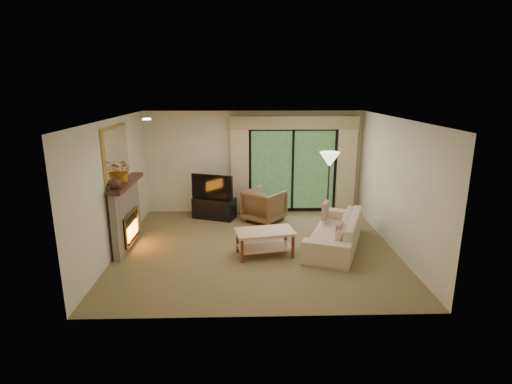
{
  "coord_description": "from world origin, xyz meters",
  "views": [
    {
      "loc": [
        -0.22,
        -7.55,
        3.19
      ],
      "look_at": [
        0.0,
        0.3,
        1.1
      ],
      "focal_mm": 28.0,
      "sensor_mm": 36.0,
      "label": 1
    }
  ],
  "objects_px": {
    "sofa": "(335,231)",
    "coffee_table": "(265,243)",
    "media_console": "(214,208)",
    "armchair": "(264,205)"
  },
  "relations": [
    {
      "from": "media_console",
      "to": "sofa",
      "type": "bearing_deg",
      "value": -16.19
    },
    {
      "from": "armchair",
      "to": "sofa",
      "type": "relative_size",
      "value": 0.38
    },
    {
      "from": "armchair",
      "to": "sofa",
      "type": "distance_m",
      "value": 2.12
    },
    {
      "from": "coffee_table",
      "to": "armchair",
      "type": "bearing_deg",
      "value": 77.19
    },
    {
      "from": "media_console",
      "to": "sofa",
      "type": "relative_size",
      "value": 0.45
    },
    {
      "from": "media_console",
      "to": "armchair",
      "type": "xyz_separation_m",
      "value": [
        1.23,
        -0.26,
        0.14
      ]
    },
    {
      "from": "media_console",
      "to": "armchair",
      "type": "height_order",
      "value": "armchair"
    },
    {
      "from": "armchair",
      "to": "coffee_table",
      "type": "xyz_separation_m",
      "value": [
        -0.09,
        -2.03,
        -0.14
      ]
    },
    {
      "from": "sofa",
      "to": "coffee_table",
      "type": "bearing_deg",
      "value": -52.86
    },
    {
      "from": "sofa",
      "to": "coffee_table",
      "type": "relative_size",
      "value": 2.06
    }
  ]
}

